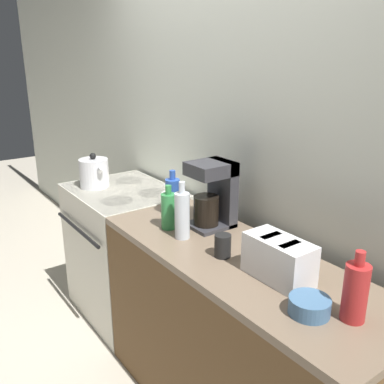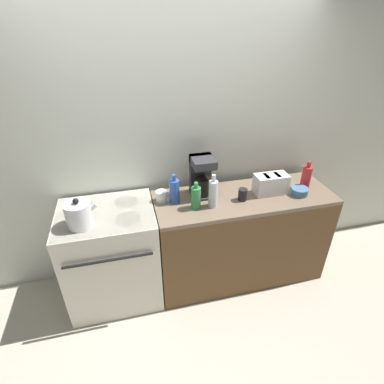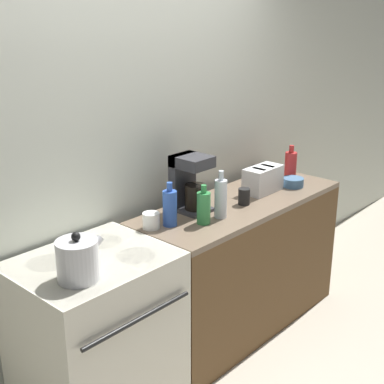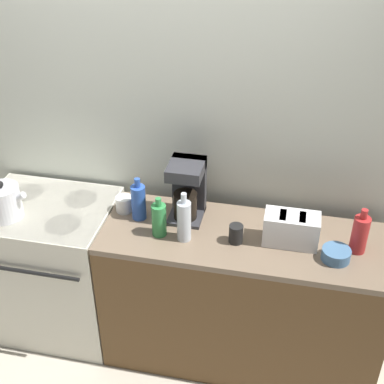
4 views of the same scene
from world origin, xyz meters
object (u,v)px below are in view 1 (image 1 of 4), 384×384
at_px(stove, 126,250).
at_px(bowl, 309,306).
at_px(kettle, 94,173).
at_px(bottle_green, 169,210).
at_px(coffee_maker, 214,193).
at_px(bottle_blue, 173,196).
at_px(bottle_clear, 182,215).
at_px(cup_black, 223,246).
at_px(toaster, 279,259).
at_px(bottle_red, 355,292).
at_px(cup_white, 170,200).

height_order(stove, bowl, bowl).
height_order(kettle, bottle_green, kettle).
distance_m(coffee_maker, bottle_blue, 0.29).
bearing_deg(bottle_clear, cup_black, 6.60).
xyz_separation_m(stove, bottle_green, (0.74, -0.10, 0.56)).
xyz_separation_m(stove, cup_black, (1.16, -0.08, 0.51)).
bearing_deg(coffee_maker, toaster, -12.93).
relative_size(coffee_maker, bowl, 2.37).
bearing_deg(bottle_green, bottle_red, 4.40).
xyz_separation_m(coffee_maker, bottle_blue, (-0.26, -0.09, -0.07)).
relative_size(toaster, bottle_green, 1.23).
xyz_separation_m(bottle_green, cup_black, (0.42, 0.02, -0.05)).
xyz_separation_m(toaster, bottle_clear, (-0.57, -0.09, 0.03)).
xyz_separation_m(coffee_maker, bottle_clear, (0.03, -0.23, -0.06)).
bearing_deg(bottle_red, kettle, -176.95).
height_order(bottle_green, bowl, bottle_green).
height_order(bottle_red, cup_white, bottle_red).
relative_size(kettle, cup_white, 2.52).
xyz_separation_m(cup_black, cup_white, (-0.68, 0.15, -0.01)).
bearing_deg(bowl, stove, 176.01).
bearing_deg(cup_white, coffee_maker, 6.52).
bearing_deg(kettle, stove, 36.36).
distance_m(kettle, bottle_green, 0.91).
height_order(toaster, bowl, toaster).
xyz_separation_m(bottle_blue, bottle_red, (1.22, -0.04, 0.00)).
height_order(bottle_blue, bottle_green, bottle_blue).
bearing_deg(stove, bottle_green, -7.93).
bearing_deg(kettle, bowl, 0.26).
height_order(stove, bottle_green, bottle_green).
xyz_separation_m(bottle_green, cup_white, (-0.26, 0.17, -0.05)).
height_order(stove, cup_white, cup_white).
xyz_separation_m(kettle, toaster, (1.63, 0.10, -0.01)).
bearing_deg(bottle_clear, bottle_green, 175.37).
xyz_separation_m(kettle, coffee_maker, (1.02, 0.24, 0.08)).
bearing_deg(kettle, bottle_clear, 0.64).
distance_m(bottle_blue, bottle_clear, 0.33).
bearing_deg(bottle_green, toaster, 6.29).
height_order(toaster, cup_black, toaster).
xyz_separation_m(coffee_maker, bottle_red, (0.95, -0.13, -0.07)).
distance_m(bottle_green, bottle_red, 1.07).
xyz_separation_m(coffee_maker, bottle_green, (-0.11, -0.22, -0.08)).
bearing_deg(kettle, cup_black, 1.89).
distance_m(coffee_maker, cup_black, 0.39).
height_order(kettle, bottle_clear, bottle_clear).
distance_m(coffee_maker, bottle_red, 0.97).
bearing_deg(bottle_green, bottle_blue, 140.68).
bearing_deg(kettle, bottle_blue, 11.17).
bearing_deg(cup_black, toaster, 11.27).
distance_m(bottle_blue, bowl, 1.12).
bearing_deg(bottle_green, coffee_maker, 63.10).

